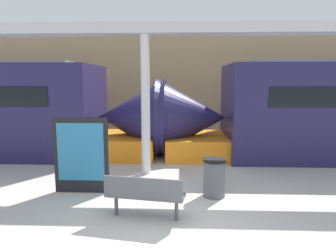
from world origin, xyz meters
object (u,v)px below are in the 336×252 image
bench_near (144,193)px  poster_board (81,155)px  trash_bin (214,177)px  support_column_near (145,106)px

bench_near → poster_board: size_ratio=0.87×
trash_bin → support_column_near: (-1.71, 1.64, 1.45)m
bench_near → trash_bin: size_ratio=1.77×
trash_bin → poster_board: (-3.01, 0.12, 0.45)m
bench_near → poster_board: 2.11m
trash_bin → support_column_near: size_ratio=0.23×
support_column_near → trash_bin: bearing=-43.8°
bench_near → poster_board: bearing=149.7°
bench_near → trash_bin: (1.42, 1.21, -0.08)m
bench_near → trash_bin: trash_bin is taller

